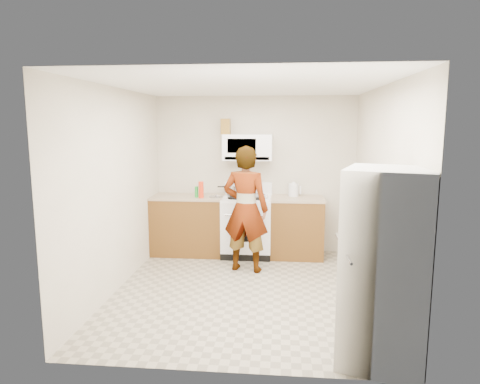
# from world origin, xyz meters

# --- Properties ---
(floor) EXTENTS (3.60, 3.60, 0.00)m
(floor) POSITION_xyz_m (0.00, 0.00, 0.00)
(floor) COLOR gray
(floor) RESTS_ON ground
(back_wall) EXTENTS (3.20, 0.02, 2.50)m
(back_wall) POSITION_xyz_m (0.00, 1.79, 1.25)
(back_wall) COLOR beige
(back_wall) RESTS_ON floor
(right_wall) EXTENTS (0.02, 3.60, 2.50)m
(right_wall) POSITION_xyz_m (1.59, 0.00, 1.25)
(right_wall) COLOR beige
(right_wall) RESTS_ON floor
(cabinet_left) EXTENTS (1.12, 0.62, 0.90)m
(cabinet_left) POSITION_xyz_m (-1.04, 1.49, 0.45)
(cabinet_left) COLOR brown
(cabinet_left) RESTS_ON floor
(counter_left) EXTENTS (1.14, 0.64, 0.03)m
(counter_left) POSITION_xyz_m (-1.04, 1.49, 0.92)
(counter_left) COLOR tan
(counter_left) RESTS_ON cabinet_left
(cabinet_right) EXTENTS (0.80, 0.62, 0.90)m
(cabinet_right) POSITION_xyz_m (0.68, 1.49, 0.45)
(cabinet_right) COLOR brown
(cabinet_right) RESTS_ON floor
(counter_right) EXTENTS (0.82, 0.64, 0.03)m
(counter_right) POSITION_xyz_m (0.68, 1.49, 0.92)
(counter_right) COLOR tan
(counter_right) RESTS_ON cabinet_right
(gas_range) EXTENTS (0.76, 0.65, 1.13)m
(gas_range) POSITION_xyz_m (-0.10, 1.48, 0.49)
(gas_range) COLOR white
(gas_range) RESTS_ON floor
(microwave) EXTENTS (0.76, 0.38, 0.40)m
(microwave) POSITION_xyz_m (-0.10, 1.61, 1.70)
(microwave) COLOR white
(microwave) RESTS_ON back_wall
(person) EXTENTS (0.72, 0.54, 1.77)m
(person) POSITION_xyz_m (-0.06, 0.76, 0.88)
(person) COLOR tan
(person) RESTS_ON floor
(fridge) EXTENTS (0.89, 0.89, 1.70)m
(fridge) POSITION_xyz_m (1.33, -1.48, 0.85)
(fridge) COLOR silver
(fridge) RESTS_ON floor
(kettle) EXTENTS (0.17, 0.17, 0.19)m
(kettle) POSITION_xyz_m (0.62, 1.62, 1.03)
(kettle) COLOR silver
(kettle) RESTS_ON counter_right
(jug) EXTENTS (0.14, 0.14, 0.24)m
(jug) POSITION_xyz_m (-0.44, 1.60, 2.02)
(jug) COLOR brown
(jug) RESTS_ON microwave
(saucepan) EXTENTS (0.25, 0.25, 0.13)m
(saucepan) POSITION_xyz_m (-0.32, 1.65, 1.02)
(saucepan) COLOR #AAAAAE
(saucepan) RESTS_ON gas_range
(tray) EXTENTS (0.26, 0.18, 0.05)m
(tray) POSITION_xyz_m (0.10, 1.40, 0.96)
(tray) COLOR white
(tray) RESTS_ON gas_range
(bottle_spray) EXTENTS (0.08, 0.08, 0.26)m
(bottle_spray) POSITION_xyz_m (-0.79, 1.31, 1.06)
(bottle_spray) COLOR red
(bottle_spray) RESTS_ON counter_left
(bottle_hot_sauce) EXTENTS (0.06, 0.06, 0.16)m
(bottle_hot_sauce) POSITION_xyz_m (-0.78, 1.33, 1.02)
(bottle_hot_sauce) COLOR #DD4218
(bottle_hot_sauce) RESTS_ON counter_left
(bottle_green_cap) EXTENTS (0.06, 0.06, 0.17)m
(bottle_green_cap) POSITION_xyz_m (-0.87, 1.36, 1.02)
(bottle_green_cap) COLOR #1A942A
(bottle_green_cap) RESTS_ON counter_left
(pot_lid) EXTENTS (0.24, 0.24, 0.01)m
(pot_lid) POSITION_xyz_m (-0.58, 1.41, 0.94)
(pot_lid) COLOR white
(pot_lid) RESTS_ON counter_left
(broom) EXTENTS (0.23, 0.24, 1.41)m
(broom) POSITION_xyz_m (1.52, 0.97, 0.72)
(broom) COLOR silver
(broom) RESTS_ON floor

